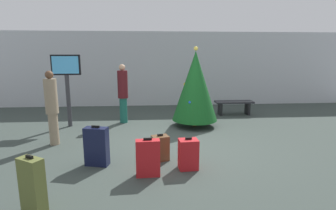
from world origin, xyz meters
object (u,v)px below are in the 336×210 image
suitcase_1 (160,148)px  traveller_1 (123,92)px  holiday_tree (195,86)px  suitcase_4 (148,158)px  traveller_0 (52,106)px  suitcase_2 (33,187)px  suitcase_3 (97,146)px  flight_info_kiosk (67,78)px  waiting_bench (234,105)px  suitcase_0 (188,154)px

suitcase_1 → traveller_1: bearing=108.5°
holiday_tree → suitcase_4: (-1.36, -3.11, -0.86)m
traveller_0 → suitcase_4: (2.19, -1.78, -0.60)m
suitcase_2 → suitcase_3: 1.63m
flight_info_kiosk → waiting_bench: size_ratio=1.59×
traveller_0 → traveller_1: traveller_1 is taller
suitcase_1 → holiday_tree: bearing=65.3°
waiting_bench → traveller_1: 3.87m
suitcase_1 → suitcase_2: suitcase_2 is taller
holiday_tree → suitcase_3: bearing=-131.9°
traveller_0 → suitcase_4: size_ratio=2.49×
traveller_0 → suitcase_0: (2.93, -1.55, -0.64)m
holiday_tree → suitcase_1: bearing=-114.7°
suitcase_1 → suitcase_0: bearing=-41.8°
suitcase_0 → suitcase_3: (-1.71, 0.29, 0.09)m
traveller_0 → suitcase_2: bearing=-76.0°
holiday_tree → suitcase_4: size_ratio=3.33×
flight_info_kiosk → suitcase_2: (0.80, -4.39, -1.03)m
traveller_1 → suitcase_2: 4.79m
suitcase_4 → holiday_tree: bearing=66.4°
traveller_1 → suitcase_0: 3.81m
flight_info_kiosk → suitcase_3: size_ratio=2.65×
suitcase_3 → suitcase_4: 1.10m
flight_info_kiosk → suitcase_0: 4.51m
holiday_tree → suitcase_2: 5.08m
holiday_tree → traveller_1: bearing=165.2°
traveller_1 → suitcase_0: (1.49, -3.44, -0.67)m
flight_info_kiosk → suitcase_0: (3.03, -3.13, -1.14)m
waiting_bench → holiday_tree: bearing=-140.1°
suitcase_2 → holiday_tree: bearing=55.5°
suitcase_3 → suitcase_2: bearing=-108.5°
flight_info_kiosk → suitcase_4: bearing=-55.7°
suitcase_1 → suitcase_2: size_ratio=0.65×
flight_info_kiosk → traveller_1: 1.64m
waiting_bench → suitcase_1: size_ratio=2.41×
holiday_tree → suitcase_4: holiday_tree is taller
holiday_tree → suitcase_2: holiday_tree is taller
waiting_bench → suitcase_4: suitcase_4 is taller
suitcase_2 → suitcase_3: bearing=71.5°
waiting_bench → suitcase_1: 4.68m
suitcase_4 → suitcase_1: bearing=70.4°
waiting_bench → suitcase_1: bearing=-125.9°
traveller_1 → suitcase_3: size_ratio=2.29×
holiday_tree → flight_info_kiosk: size_ratio=1.11×
flight_info_kiosk → suitcase_1: flight_info_kiosk is taller
waiting_bench → traveller_1: size_ratio=0.73×
holiday_tree → suitcase_3: holiday_tree is taller
holiday_tree → flight_info_kiosk: bearing=176.0°
suitcase_0 → suitcase_2: size_ratio=0.72×
holiday_tree → traveller_0: size_ratio=1.33×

